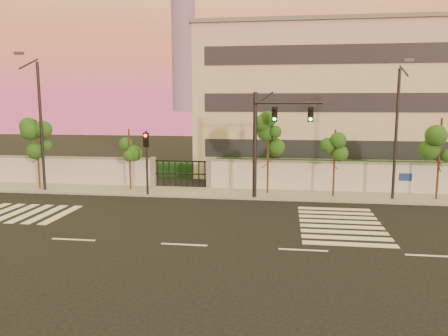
{
  "coord_description": "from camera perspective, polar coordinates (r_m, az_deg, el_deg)",
  "views": [
    {
      "loc": [
        4.15,
        -17.48,
        6.0
      ],
      "look_at": [
        0.88,
        6.0,
        2.44
      ],
      "focal_mm": 35.0,
      "sensor_mm": 36.0,
      "label": 1
    }
  ],
  "objects": [
    {
      "name": "ground",
      "position": [
        18.94,
        -5.23,
        -9.95
      ],
      "size": [
        120.0,
        120.0,
        0.0
      ],
      "primitive_type": "plane",
      "color": "black",
      "rests_on": "ground"
    },
    {
      "name": "sidewalk",
      "position": [
        28.9,
        -0.51,
        -3.28
      ],
      "size": [
        60.0,
        3.0,
        0.15
      ],
      "primitive_type": "cube",
      "color": "gray",
      "rests_on": "ground"
    },
    {
      "name": "perimeter_wall",
      "position": [
        30.16,
        0.11,
        -0.86
      ],
      "size": [
        60.0,
        0.36,
        2.2
      ],
      "color": "silver",
      "rests_on": "ground"
    },
    {
      "name": "hedge_row",
      "position": [
        32.77,
        2.6,
        -0.56
      ],
      "size": [
        41.0,
        4.25,
        1.8
      ],
      "color": "#103513",
      "rests_on": "ground"
    },
    {
      "name": "institutional_building",
      "position": [
        39.77,
        15.1,
        8.48
      ],
      "size": [
        24.4,
        12.4,
        12.25
      ],
      "color": "beige",
      "rests_on": "ground"
    },
    {
      "name": "distant_skyscraper",
      "position": [
        310.5,
        -5.37,
        18.89
      ],
      "size": [
        16.0,
        16.0,
        118.0
      ],
      "color": "slate",
      "rests_on": "ground"
    },
    {
      "name": "road_markings",
      "position": [
        22.8,
        -6.97,
        -6.75
      ],
      "size": [
        57.0,
        7.62,
        0.02
      ],
      "color": "silver",
      "rests_on": "ground"
    },
    {
      "name": "street_tree_b",
      "position": [
        32.17,
        -23.2,
        3.54
      ],
      "size": [
        1.57,
        1.25,
        4.86
      ],
      "color": "#382314",
      "rests_on": "ground"
    },
    {
      "name": "street_tree_c",
      "position": [
        30.11,
        -12.22,
        2.89
      ],
      "size": [
        1.37,
        1.09,
        4.26
      ],
      "color": "#382314",
      "rests_on": "ground"
    },
    {
      "name": "street_tree_d",
      "position": [
        28.21,
        5.85,
        4.13
      ],
      "size": [
        1.62,
        1.29,
        5.23
      ],
      "color": "#382314",
      "rests_on": "ground"
    },
    {
      "name": "street_tree_e",
      "position": [
        27.99,
        14.31,
        2.55
      ],
      "size": [
        1.54,
        1.23,
        4.35
      ],
      "color": "#382314",
      "rests_on": "ground"
    },
    {
      "name": "street_tree_f",
      "position": [
        29.34,
        26.44,
        3.25
      ],
      "size": [
        1.59,
        1.27,
        5.09
      ],
      "color": "#382314",
      "rests_on": "ground"
    },
    {
      "name": "traffic_signal_main",
      "position": [
        26.84,
        5.85,
        4.64
      ],
      "size": [
        4.18,
        0.84,
        6.63
      ],
      "rotation": [
        0.0,
        0.0,
        0.16
      ],
      "color": "black",
      "rests_on": "ground"
    },
    {
      "name": "traffic_signal_secondary",
      "position": [
        28.14,
        -10.08,
        1.64
      ],
      "size": [
        0.33,
        0.33,
        4.23
      ],
      "rotation": [
        0.0,
        0.0,
        0.18
      ],
      "color": "black",
      "rests_on": "ground"
    },
    {
      "name": "streetlight_west",
      "position": [
        31.33,
        -23.0,
        5.83
      ],
      "size": [
        0.54,
        2.17,
        9.03
      ],
      "color": "black",
      "rests_on": "ground"
    },
    {
      "name": "streetlight_east",
      "position": [
        28.1,
        21.68,
        4.94
      ],
      "size": [
        0.5,
        2.02,
        8.38
      ],
      "color": "black",
      "rests_on": "ground"
    }
  ]
}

